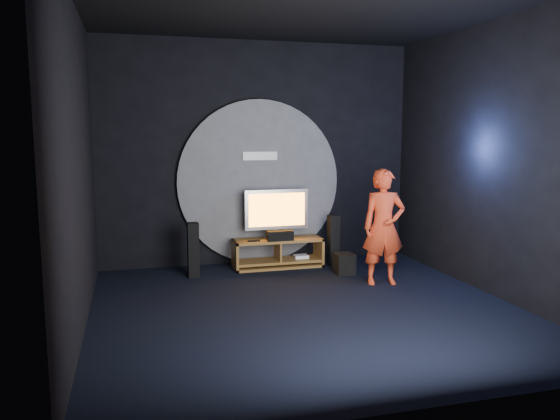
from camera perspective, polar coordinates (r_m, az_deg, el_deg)
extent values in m
plane|color=black|center=(6.64, 2.73, -10.26)|extent=(5.00, 5.00, 0.00)
cube|color=black|center=(8.72, -2.27, 5.90)|extent=(5.00, 0.04, 3.50)
cube|color=black|center=(4.01, 13.97, 2.89)|extent=(5.00, 0.04, 3.50)
cube|color=black|center=(6.02, -20.47, 4.33)|extent=(0.04, 5.00, 3.50)
cube|color=black|center=(7.47, 21.48, 4.94)|extent=(0.04, 5.00, 3.50)
cube|color=black|center=(6.45, 2.96, 20.75)|extent=(5.00, 5.00, 0.01)
cylinder|color=#515156|center=(8.69, -2.17, 2.92)|extent=(2.60, 0.08, 2.60)
cube|color=white|center=(8.61, -2.10, 5.67)|extent=(0.55, 0.03, 0.13)
cube|color=#A06A31|center=(8.49, -0.25, -3.15)|extent=(1.39, 0.45, 0.04)
cube|color=#A06A31|center=(8.56, -0.25, -5.32)|extent=(1.35, 0.42, 0.04)
cube|color=#A06A31|center=(8.38, -4.73, -4.75)|extent=(0.04, 0.45, 0.45)
cube|color=#A06A31|center=(8.72, 4.06, -4.23)|extent=(0.04, 0.45, 0.45)
cube|color=#A06A31|center=(8.52, -0.25, -4.24)|extent=(0.03, 0.40, 0.29)
cube|color=#A06A31|center=(8.58, -0.24, -5.83)|extent=(1.39, 0.45, 0.04)
cube|color=white|center=(8.65, 2.20, -4.87)|extent=(0.22, 0.16, 0.05)
cube|color=#AEADB4|center=(8.54, -0.37, -2.80)|extent=(0.36, 0.22, 0.04)
cylinder|color=#AEADB4|center=(8.53, -0.37, -2.33)|extent=(0.07, 0.07, 0.10)
cube|color=#AEADB4|center=(8.47, -0.37, 0.06)|extent=(1.00, 0.06, 0.62)
cube|color=orange|center=(8.44, -0.31, 0.03)|extent=(0.89, 0.01, 0.51)
cube|color=black|center=(8.33, 0.01, -2.70)|extent=(0.40, 0.15, 0.15)
cube|color=black|center=(8.27, -2.75, -3.24)|extent=(0.18, 0.05, 0.02)
cube|color=black|center=(8.02, -9.05, -4.15)|extent=(0.16, 0.18, 0.80)
cube|color=black|center=(8.65, 5.60, -3.18)|extent=(0.16, 0.18, 0.80)
cube|color=black|center=(8.20, 6.72, -5.59)|extent=(0.28, 0.28, 0.31)
imported|color=red|center=(7.63, 10.79, -1.76)|extent=(0.64, 0.47, 1.60)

